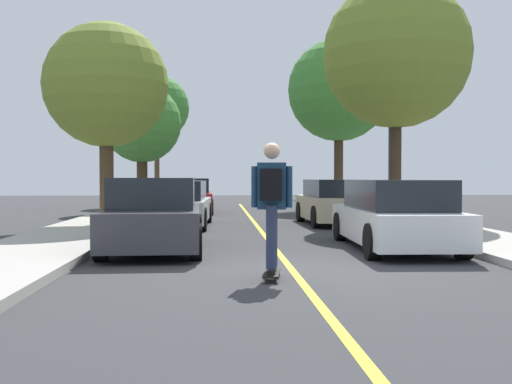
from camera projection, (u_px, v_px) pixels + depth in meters
ground at (292, 270)px, 9.51m from camera, size 80.00×80.00×0.00m
center_line at (270, 242)px, 13.50m from camera, size 0.12×39.20×0.01m
parked_car_left_nearest at (155, 215)px, 11.92m from camera, size 1.94×4.25×1.43m
parked_car_left_near at (176, 204)px, 17.84m from camera, size 2.06×4.64×1.34m
parked_car_left_far at (188, 196)px, 24.77m from camera, size 2.10×4.68×1.40m
parked_car_right_nearest at (394, 215)px, 12.24m from camera, size 1.93×4.73×1.39m
parked_car_right_near at (334, 202)px, 18.61m from camera, size 1.95×4.10×1.38m
street_tree_left_nearest at (106, 86)px, 17.15m from camera, size 3.49×3.49×5.64m
street_tree_left_near at (142, 124)px, 25.14m from camera, size 3.24×3.24×5.15m
street_tree_left_far at (157, 108)px, 31.17m from camera, size 3.31×3.31×6.52m
street_tree_right_nearest at (396, 55)px, 18.64m from camera, size 4.50×4.50×7.30m
street_tree_right_near at (339, 91)px, 27.58m from camera, size 4.61×4.61×7.55m
streetlamp at (390, 130)px, 18.75m from camera, size 0.36×0.24×4.72m
skateboard at (272, 273)px, 8.62m from camera, size 0.33×0.86×0.10m
skateboarder at (272, 199)px, 8.57m from camera, size 0.59×0.71×1.82m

